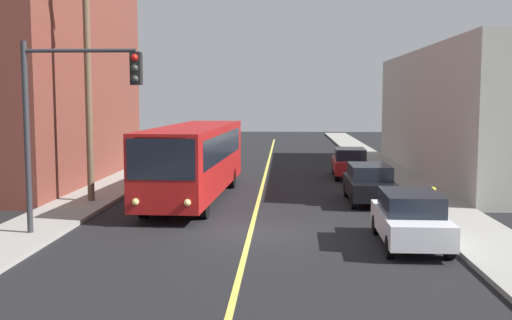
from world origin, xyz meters
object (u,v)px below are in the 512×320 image
at_px(fire_hydrant, 433,197).
at_px(utility_pole_near, 88,66).
at_px(traffic_signal_left_corner, 74,101).
at_px(parked_car_white, 410,218).
at_px(parked_car_black, 369,183).
at_px(parked_car_red, 350,162).
at_px(city_bus, 195,158).

bearing_deg(fire_hydrant, utility_pole_near, 175.22).
bearing_deg(fire_hydrant, traffic_signal_left_corner, -157.98).
xyz_separation_m(utility_pole_near, fire_hydrant, (13.79, -1.15, -5.12)).
relative_size(parked_car_white, parked_car_black, 1.01).
xyz_separation_m(parked_car_red, utility_pole_near, (-11.67, -9.09, 4.87)).
xyz_separation_m(city_bus, fire_hydrant, (9.61, -2.51, -1.23)).
xyz_separation_m(parked_car_black, traffic_signal_left_corner, (-10.09, -6.96, 3.46)).
relative_size(parked_car_black, utility_pole_near, 0.44).
xyz_separation_m(parked_car_black, fire_hydrant, (2.17, -2.00, -0.26)).
height_order(city_bus, traffic_signal_left_corner, traffic_signal_left_corner).
relative_size(utility_pole_near, fire_hydrant, 12.04).
height_order(parked_car_white, fire_hydrant, parked_car_white).
height_order(parked_car_white, parked_car_black, same).
height_order(city_bus, utility_pole_near, utility_pole_near).
height_order(utility_pole_near, traffic_signal_left_corner, utility_pole_near).
bearing_deg(parked_car_red, parked_car_white, -89.52).
height_order(parked_car_red, utility_pole_near, utility_pole_near).
distance_m(parked_car_white, parked_car_black, 7.51).
distance_m(city_bus, parked_car_white, 11.11).
distance_m(utility_pole_near, traffic_signal_left_corner, 6.46).
bearing_deg(parked_car_red, fire_hydrant, -78.32).
distance_m(city_bus, parked_car_red, 10.82).
bearing_deg(fire_hydrant, parked_car_red, 101.68).
height_order(parked_car_white, utility_pole_near, utility_pole_near).
distance_m(parked_car_red, utility_pole_near, 15.58).
bearing_deg(traffic_signal_left_corner, parked_car_black, 34.61).
bearing_deg(parked_car_red, traffic_signal_left_corner, -123.71).
bearing_deg(parked_car_white, city_bus, 133.57).
bearing_deg(parked_car_red, parked_car_black, -90.38).
relative_size(city_bus, parked_car_white, 2.76).
relative_size(city_bus, utility_pole_near, 1.21).
relative_size(parked_car_white, traffic_signal_left_corner, 0.74).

